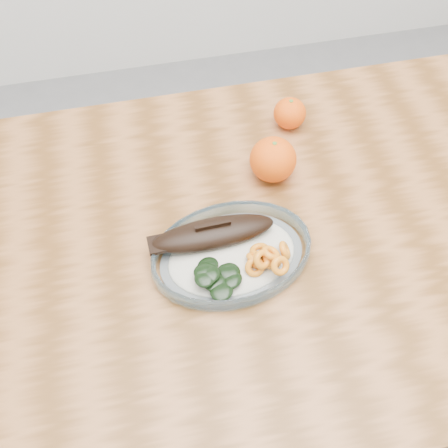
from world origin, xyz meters
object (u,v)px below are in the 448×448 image
Objects in this scene: plated_meal at (231,252)px; orange_right at (290,113)px; dining_table at (287,260)px; orange_left at (273,160)px.

plated_meal is 8.31× the size of orange_right.
dining_table is 0.29m from orange_right.
orange_right is (0.07, 0.12, -0.01)m from orange_left.
plated_meal is at bearing -162.51° from dining_table.
orange_left is at bearing -119.27° from orange_right.
orange_left reaches higher than dining_table.
orange_left reaches higher than plated_meal.
orange_left is (0.12, 0.17, 0.02)m from plated_meal.
orange_left is 1.33× the size of orange_right.
orange_left is at bearing 48.71° from plated_meal.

